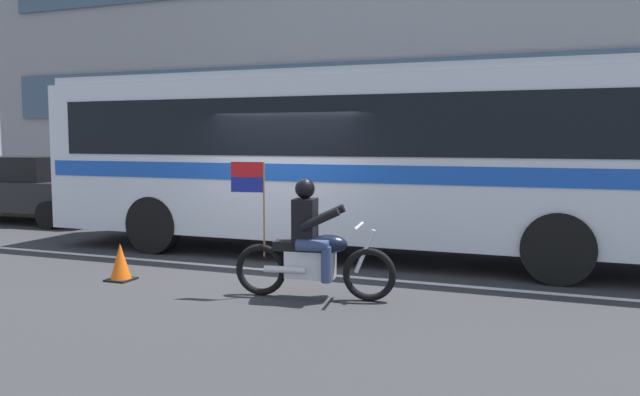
{
  "coord_description": "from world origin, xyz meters",
  "views": [
    {
      "loc": [
        4.41,
        -9.62,
        2.08
      ],
      "look_at": [
        0.83,
        -0.55,
        1.17
      ],
      "focal_mm": 36.0,
      "sensor_mm": 36.0,
      "label": 1
    }
  ],
  "objects_px": {
    "parked_hatchback_downstreet": "(29,188)",
    "traffic_cone": "(121,263)",
    "transit_bus": "(366,150)",
    "motorcycle_with_rider": "(312,248)"
  },
  "relations": [
    {
      "from": "motorcycle_with_rider",
      "to": "transit_bus",
      "type": "bearing_deg",
      "value": 94.99
    },
    {
      "from": "parked_hatchback_downstreet",
      "to": "traffic_cone",
      "type": "height_order",
      "value": "parked_hatchback_downstreet"
    },
    {
      "from": "motorcycle_with_rider",
      "to": "traffic_cone",
      "type": "distance_m",
      "value": 3.04
    },
    {
      "from": "motorcycle_with_rider",
      "to": "traffic_cone",
      "type": "xyz_separation_m",
      "value": [
        -3.02,
        -0.06,
        -0.41
      ]
    },
    {
      "from": "transit_bus",
      "to": "traffic_cone",
      "type": "distance_m",
      "value": 4.55
    },
    {
      "from": "transit_bus",
      "to": "parked_hatchback_downstreet",
      "type": "xyz_separation_m",
      "value": [
        -9.26,
        1.39,
        -1.03
      ]
    },
    {
      "from": "transit_bus",
      "to": "motorcycle_with_rider",
      "type": "relative_size",
      "value": 5.43
    },
    {
      "from": "transit_bus",
      "to": "motorcycle_with_rider",
      "type": "distance_m",
      "value": 3.43
    },
    {
      "from": "transit_bus",
      "to": "traffic_cone",
      "type": "xyz_separation_m",
      "value": [
        -2.74,
        -3.25,
        -1.63
      ]
    },
    {
      "from": "transit_bus",
      "to": "motorcycle_with_rider",
      "type": "bearing_deg",
      "value": -85.01
    }
  ]
}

